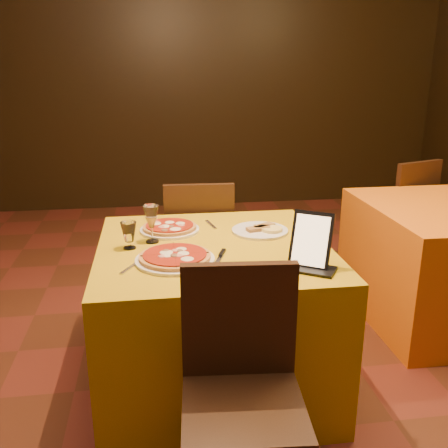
{
  "coord_description": "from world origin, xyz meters",
  "views": [
    {
      "loc": [
        -0.31,
        -2.24,
        1.57
      ],
      "look_at": [
        0.01,
        -0.01,
        0.86
      ],
      "focal_mm": 40.0,
      "sensor_mm": 36.0,
      "label": 1
    }
  ],
  "objects": [
    {
      "name": "cutlet_dish",
      "position": [
        0.23,
        0.17,
        0.76
      ],
      "size": [
        0.29,
        0.29,
        0.03
      ],
      "rotation": [
        0.0,
        0.0,
        -0.32
      ],
      "color": "white",
      "rests_on": "main_table"
    },
    {
      "name": "knife",
      "position": [
        -0.04,
        -0.21,
        0.75
      ],
      "size": [
        0.1,
        0.23,
        0.01
      ],
      "primitive_type": "cube",
      "rotation": [
        0.0,
        0.0,
        1.22
      ],
      "color": "#B9B8C0",
      "rests_on": "main_table"
    },
    {
      "name": "water_glass",
      "position": [
        -0.43,
        0.02,
        0.81
      ],
      "size": [
        0.07,
        0.07,
        0.13
      ],
      "primitive_type": null,
      "rotation": [
        0.0,
        0.0,
        0.05
      ],
      "color": "silver",
      "rests_on": "main_table"
    },
    {
      "name": "pizza_near",
      "position": [
        -0.23,
        -0.18,
        0.77
      ],
      "size": [
        0.35,
        0.35,
        0.03
      ],
      "rotation": [
        0.0,
        0.0,
        0.3
      ],
      "color": "white",
      "rests_on": "main_table"
    },
    {
      "name": "fork_near",
      "position": [
        -0.42,
        -0.23,
        0.75
      ],
      "size": [
        0.08,
        0.14,
        0.01
      ],
      "primitive_type": "cube",
      "rotation": [
        0.0,
        0.0,
        1.07
      ],
      "color": "silver",
      "rests_on": "main_table"
    },
    {
      "name": "floor",
      "position": [
        0.0,
        0.0,
        -0.01
      ],
      "size": [
        6.0,
        7.0,
        0.01
      ],
      "primitive_type": "cube",
      "color": "#5E2D19",
      "rests_on": "ground"
    },
    {
      "name": "main_table",
      "position": [
        -0.04,
        0.01,
        0.38
      ],
      "size": [
        1.1,
        1.1,
        0.75
      ],
      "primitive_type": "cube",
      "color": "#C39C0C",
      "rests_on": "floor"
    },
    {
      "name": "chair_side_far",
      "position": [
        1.57,
        1.3,
        0.46
      ],
      "size": [
        0.53,
        0.53,
        0.91
      ],
      "primitive_type": null,
      "rotation": [
        0.0,
        0.0,
        3.48
      ],
      "color": "black",
      "rests_on": "floor"
    },
    {
      "name": "pizza_far",
      "position": [
        -0.23,
        0.25,
        0.77
      ],
      "size": [
        0.31,
        0.31,
        0.03
      ],
      "rotation": [
        0.0,
        0.0,
        0.11
      ],
      "color": "white",
      "rests_on": "main_table"
    },
    {
      "name": "wine_glass",
      "position": [
        -0.33,
        0.09,
        0.84
      ],
      "size": [
        0.09,
        0.09,
        0.19
      ],
      "primitive_type": null,
      "rotation": [
        0.0,
        0.0,
        -0.04
      ],
      "color": "#E5C082",
      "rests_on": "main_table"
    },
    {
      "name": "chair_main_near",
      "position": [
        -0.04,
        -0.82,
        0.46
      ],
      "size": [
        0.5,
        0.5,
        0.91
      ],
      "primitive_type": null,
      "rotation": [
        0.0,
        0.0,
        -0.08
      ],
      "color": "black",
      "rests_on": "floor"
    },
    {
      "name": "fork_far",
      "position": [
        -0.01,
        0.32,
        0.75
      ],
      "size": [
        0.05,
        0.16,
        0.01
      ],
      "primitive_type": "cube",
      "rotation": [
        0.0,
        0.0,
        1.78
      ],
      "color": "silver",
      "rests_on": "main_table"
    },
    {
      "name": "wall_back",
      "position": [
        0.0,
        3.5,
        1.4
      ],
      "size": [
        6.0,
        0.01,
        2.8
      ],
      "primitive_type": "cube",
      "color": "black",
      "rests_on": "floor"
    },
    {
      "name": "chair_main_far",
      "position": [
        -0.04,
        0.81,
        0.46
      ],
      "size": [
        0.42,
        0.42,
        0.91
      ],
      "primitive_type": null,
      "rotation": [
        0.0,
        0.0,
        3.1
      ],
      "color": "black",
      "rests_on": "floor"
    },
    {
      "name": "tablet",
      "position": [
        0.34,
        -0.32,
        0.87
      ],
      "size": [
        0.2,
        0.17,
        0.23
      ],
      "primitive_type": "cube",
      "rotation": [
        -0.35,
        0.0,
        -0.57
      ],
      "color": "black",
      "rests_on": "main_table"
    }
  ]
}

